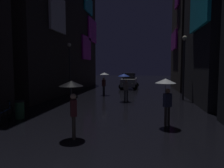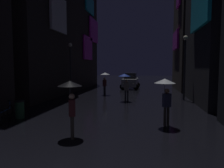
% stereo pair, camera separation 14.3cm
% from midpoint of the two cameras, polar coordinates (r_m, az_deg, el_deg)
% --- Properties ---
extents(building_left_far, '(4.25, 8.90, 13.81)m').
position_cam_midpoint_polar(building_left_far, '(27.40, -11.39, 13.74)').
color(building_left_far, '#2D2826').
rests_on(building_left_far, ground).
extents(building_right_far, '(4.25, 7.70, 19.06)m').
position_cam_midpoint_polar(building_right_far, '(26.24, 22.37, 19.77)').
color(building_right_far, '#2D2826').
rests_on(building_right_far, ground).
extents(pedestrian_far_right_clear, '(0.90, 0.90, 2.12)m').
position_cam_midpoint_polar(pedestrian_far_right_clear, '(18.67, -2.49, 1.91)').
color(pedestrian_far_right_clear, '#2D2D38').
rests_on(pedestrian_far_right_clear, ground).
extents(pedestrian_near_crossing_clear, '(0.90, 0.90, 2.12)m').
position_cam_midpoint_polar(pedestrian_near_crossing_clear, '(9.06, 14.78, -1.33)').
color(pedestrian_near_crossing_clear, '#38332D').
rests_on(pedestrian_near_crossing_clear, ground).
extents(pedestrian_midstreet_left_black, '(0.90, 0.90, 2.12)m').
position_cam_midpoint_polar(pedestrian_midstreet_left_black, '(7.45, -11.90, -2.57)').
color(pedestrian_midstreet_left_black, '#38332D').
rests_on(pedestrian_midstreet_left_black, ground).
extents(pedestrian_midstreet_centre_blue, '(0.90, 0.90, 2.12)m').
position_cam_midpoint_polar(pedestrian_midstreet_centre_blue, '(15.32, 3.34, 1.27)').
color(pedestrian_midstreet_centre_blue, '#2D2D38').
rests_on(pedestrian_midstreet_centre_blue, ground).
extents(bicycle_parked_at_storefront, '(0.57, 1.76, 0.96)m').
position_cam_midpoint_polar(bicycle_parked_at_storefront, '(10.98, -28.42, -7.47)').
color(bicycle_parked_at_storefront, black).
rests_on(bicycle_parked_at_storefront, ground).
extents(car_distant, '(2.31, 4.18, 1.92)m').
position_cam_midpoint_polar(car_distant, '(24.79, 4.77, 0.89)').
color(car_distant, '#99999E').
rests_on(car_distant, ground).
extents(streetlamp_left_far, '(0.36, 0.36, 4.87)m').
position_cam_midpoint_polar(streetlamp_left_far, '(19.16, -12.25, 6.14)').
color(streetlamp_left_far, '#2D2D33').
rests_on(streetlamp_left_far, ground).
extents(streetlamp_right_far, '(0.36, 0.36, 5.07)m').
position_cam_midpoint_polar(streetlamp_right_far, '(16.80, 19.65, 6.55)').
color(streetlamp_right_far, '#2D2D33').
rests_on(streetlamp_right_far, ground).
extents(trash_bin, '(0.46, 0.46, 0.93)m').
position_cam_midpoint_polar(trash_bin, '(11.29, -25.19, -6.60)').
color(trash_bin, '#265933').
rests_on(trash_bin, ground).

